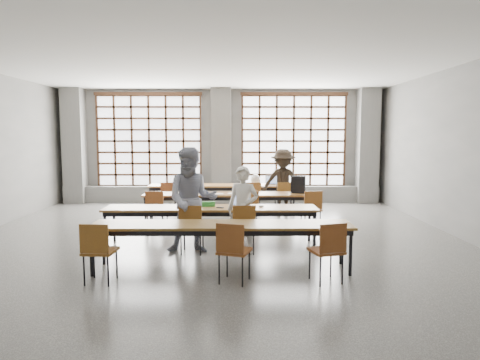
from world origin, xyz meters
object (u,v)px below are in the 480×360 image
(laptop_back, at_px, (272,182))
(red_pouch, at_px, (100,248))
(desk_row_c, at_px, (211,210))
(chair_back_left, at_px, (168,195))
(desk_row_a, at_px, (223,187))
(student_female, at_px, (192,200))
(laptop_front, at_px, (241,203))
(chair_mid_centre, at_px, (248,206))
(student_male, at_px, (243,209))
(phone, at_px, (220,208))
(student_back, at_px, (283,182))
(chair_back_mid, at_px, (253,195))
(chair_back_right, at_px, (284,195))
(chair_mid_right, at_px, (312,206))
(desk_row_d, at_px, (222,228))
(chair_near_mid, at_px, (233,246))
(chair_front_right, at_px, (243,224))
(chair_near_left, at_px, (98,247))
(green_box, at_px, (208,204))
(mouse, at_px, (261,206))
(backpack, at_px, (298,185))
(chair_near_right, at_px, (329,246))
(plastic_bag, at_px, (255,179))
(chair_mid_left, at_px, (156,206))
(desk_row_b, at_px, (230,196))
(chair_front_left, at_px, (191,224))

(laptop_back, height_order, red_pouch, laptop_back)
(desk_row_c, bearing_deg, chair_back_left, 113.14)
(desk_row_a, xyz_separation_m, laptop_back, (1.36, 0.11, 0.13))
(student_female, bearing_deg, laptop_front, 31.20)
(chair_mid_centre, distance_m, student_male, 1.80)
(phone, bearing_deg, laptop_back, 71.68)
(laptop_front, distance_m, red_pouch, 2.97)
(student_male, relative_size, student_back, 0.90)
(chair_back_mid, height_order, student_male, student_male)
(chair_back_right, relative_size, chair_mid_right, 1.00)
(desk_row_d, distance_m, chair_near_mid, 0.66)
(chair_front_right, xyz_separation_m, chair_near_left, (-2.05, -1.52, 0.00))
(desk_row_c, bearing_deg, green_box, 122.01)
(mouse, bearing_deg, laptop_front, 161.64)
(chair_front_right, bearing_deg, chair_back_mid, 85.35)
(chair_near_left, xyz_separation_m, laptop_front, (2.01, 2.26, 0.25))
(chair_front_right, bearing_deg, mouse, 60.65)
(desk_row_c, relative_size, laptop_front, 9.60)
(chair_mid_centre, height_order, backpack, backpack)
(chair_near_right, height_order, student_male, student_male)
(chair_back_left, xyz_separation_m, chair_back_right, (3.00, -0.00, 0.00))
(chair_near_right, bearing_deg, student_female, 141.70)
(student_back, relative_size, red_pouch, 8.60)
(plastic_bag, height_order, red_pouch, plastic_bag)
(chair_back_right, height_order, student_back, student_back)
(mouse, bearing_deg, desk_row_d, -114.71)
(desk_row_d, relative_size, chair_front_right, 4.55)
(chair_back_mid, distance_m, chair_near_right, 5.23)
(chair_mid_left, height_order, laptop_back, laptop_back)
(student_female, bearing_deg, chair_front_right, -12.08)
(student_back, bearing_deg, green_box, -114.45)
(desk_row_d, height_order, student_back, student_back)
(chair_mid_right, bearing_deg, chair_back_mid, 125.42)
(desk_row_c, height_order, backpack, backpack)
(desk_row_b, relative_size, chair_back_mid, 4.55)
(chair_mid_left, relative_size, plastic_bag, 3.08)
(chair_near_right, bearing_deg, red_pouch, 178.64)
(plastic_bag, bearing_deg, red_pouch, -112.94)
(chair_back_right, distance_m, student_male, 3.69)
(chair_back_left, bearing_deg, phone, -64.76)
(chair_back_right, relative_size, chair_front_left, 1.00)
(chair_near_left, height_order, student_back, student_back)
(chair_near_right, xyz_separation_m, red_pouch, (-3.22, 0.08, -0.04))
(student_back, relative_size, plastic_bag, 6.01)
(laptop_back, height_order, backpack, backpack)
(student_male, xyz_separation_m, mouse, (0.35, 0.48, -0.02))
(student_female, distance_m, laptop_back, 4.60)
(laptop_front, distance_m, mouse, 0.41)
(desk_row_d, height_order, chair_near_mid, chair_near_mid)
(chair_mid_left, xyz_separation_m, laptop_back, (2.74, 2.47, 0.25))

